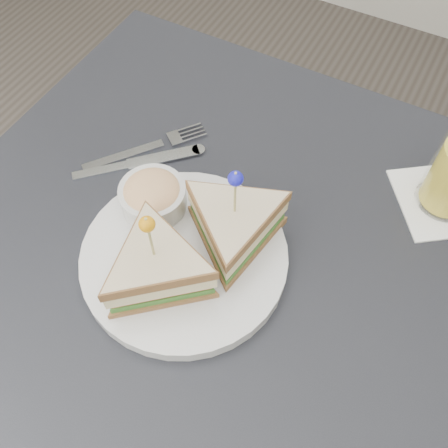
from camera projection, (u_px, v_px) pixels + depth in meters
The scene contains 5 objects.
ground_plane at pixel (219, 391), 1.31m from camera, with size 3.50×3.50×0.00m, color #3F3833.
table at pixel (215, 272), 0.75m from camera, with size 0.80×0.80×0.75m.
plate_meal at pixel (189, 243), 0.64m from camera, with size 0.32×0.32×0.16m.
cutlery_fork at pixel (151, 146), 0.78m from camera, with size 0.14×0.17×0.01m.
cutlery_knife at pixel (134, 164), 0.76m from camera, with size 0.16×0.16×0.01m.
Camera 1 is at (0.18, -0.30, 1.34)m, focal length 40.00 mm.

